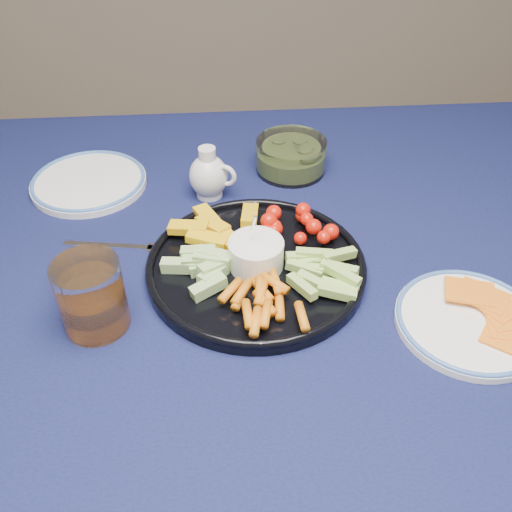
{
  "coord_description": "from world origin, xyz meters",
  "views": [
    {
      "loc": [
        -0.15,
        -0.63,
        1.31
      ],
      "look_at": [
        -0.1,
        0.0,
        0.78
      ],
      "focal_mm": 40.0,
      "sensor_mm": 36.0,
      "label": 1
    }
  ],
  "objects": [
    {
      "name": "dining_table",
      "position": [
        0.0,
        0.0,
        0.66
      ],
      "size": [
        1.67,
        1.07,
        0.75
      ],
      "color": "#4B2719",
      "rests_on": "ground"
    },
    {
      "name": "crudite_platter",
      "position": [
        -0.11,
        0.0,
        0.76
      ],
      "size": [
        0.32,
        0.32,
        0.1
      ],
      "color": "black",
      "rests_on": "dining_table"
    },
    {
      "name": "creamer_pitcher",
      "position": [
        -0.17,
        0.21,
        0.79
      ],
      "size": [
        0.08,
        0.07,
        0.09
      ],
      "color": "white",
      "rests_on": "dining_table"
    },
    {
      "name": "pickle_bowl",
      "position": [
        -0.02,
        0.28,
        0.77
      ],
      "size": [
        0.13,
        0.13,
        0.06
      ],
      "color": "white",
      "rests_on": "dining_table"
    },
    {
      "name": "cheese_plate",
      "position": [
        0.17,
        -0.13,
        0.76
      ],
      "size": [
        0.2,
        0.2,
        0.02
      ],
      "color": "white",
      "rests_on": "dining_table"
    },
    {
      "name": "juice_tumbler",
      "position": [
        -0.32,
        -0.08,
        0.79
      ],
      "size": [
        0.09,
        0.09,
        0.1
      ],
      "color": "white",
      "rests_on": "dining_table"
    },
    {
      "name": "fork_left",
      "position": [
        -0.3,
        0.07,
        0.75
      ],
      "size": [
        0.17,
        0.04,
        0.0
      ],
      "color": "white",
      "rests_on": "dining_table"
    },
    {
      "name": "side_plate_extra",
      "position": [
        -0.38,
        0.26,
        0.75
      ],
      "size": [
        0.2,
        0.2,
        0.02
      ],
      "color": "white",
      "rests_on": "dining_table"
    }
  ]
}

